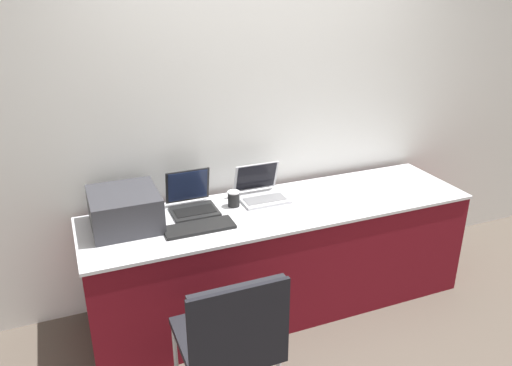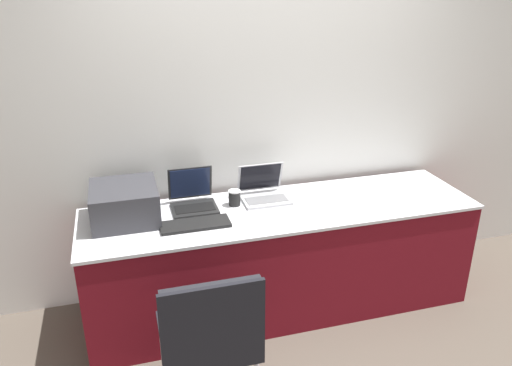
% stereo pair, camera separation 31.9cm
% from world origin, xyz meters
% --- Properties ---
extents(ground_plane, '(14.00, 14.00, 0.00)m').
position_xyz_m(ground_plane, '(0.00, 0.00, 0.00)').
color(ground_plane, brown).
extents(wall_back, '(8.00, 0.05, 2.60)m').
position_xyz_m(wall_back, '(0.00, 0.77, 1.30)').
color(wall_back, silver).
rests_on(wall_back, ground_plane).
extents(table, '(2.59, 0.70, 0.76)m').
position_xyz_m(table, '(0.00, 0.34, 0.38)').
color(table, maroon).
rests_on(table, ground_plane).
extents(printer, '(0.40, 0.42, 0.22)m').
position_xyz_m(printer, '(-0.99, 0.44, 0.88)').
color(printer, '#333338').
rests_on(printer, table).
extents(laptop_left, '(0.29, 0.29, 0.25)m').
position_xyz_m(laptop_left, '(-0.56, 0.51, 0.82)').
color(laptop_left, black).
rests_on(laptop_left, table).
extents(laptop_right, '(0.31, 0.29, 0.23)m').
position_xyz_m(laptop_right, '(-0.07, 0.51, 0.81)').
color(laptop_right, '#B7B7BC').
rests_on(laptop_right, table).
extents(external_keyboard, '(0.42, 0.16, 0.02)m').
position_xyz_m(external_keyboard, '(-0.59, 0.24, 0.77)').
color(external_keyboard, black).
rests_on(external_keyboard, table).
extents(coffee_cup, '(0.08, 0.08, 0.10)m').
position_xyz_m(coffee_cup, '(-0.29, 0.46, 0.81)').
color(coffee_cup, black).
rests_on(coffee_cup, table).
extents(chair, '(0.48, 0.49, 0.91)m').
position_xyz_m(chair, '(-0.66, -0.52, 0.57)').
color(chair, black).
rests_on(chair, ground_plane).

